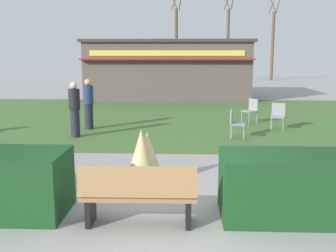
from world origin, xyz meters
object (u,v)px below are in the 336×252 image
Objects in this scene: food_kiosk at (169,69)px; parked_car_west_slot at (153,78)px; cafe_chair_center at (235,121)px; cafe_chair_north at (278,114)px; tree_left_bg at (273,45)px; cafe_chair_east at (251,109)px; tree_center_bg at (176,44)px; person_strolling at (75,109)px; tree_right_bg at (228,44)px; person_standing at (89,104)px; park_bench at (138,195)px.

food_kiosk is 7.89m from parked_car_west_slot.
cafe_chair_center is (2.45, -11.32, -1.11)m from food_kiosk.
cafe_chair_north is 0.20× the size of parked_car_west_slot.
food_kiosk is 2.10× the size of parked_car_west_slot.
tree_left_bg is (9.19, 15.44, 1.70)m from food_kiosk.
tree_center_bg is at bearing 98.79° from cafe_chair_east.
tree_left_bg is 1.00× the size of tree_center_bg.
person_strolling is 0.23× the size of tree_right_bg.
cafe_chair_north is 0.12× the size of tree_right_bg.
cafe_chair_center is at bearing -137.39° from cafe_chair_north.
tree_center_bg reaches higher than person_standing.
tree_right_bg reaches higher than person_strolling.
parked_car_west_slot is (-4.93, 16.25, 0.12)m from cafe_chair_east.
parked_car_west_slot is (0.84, 18.98, -0.22)m from person_strolling.
parked_car_west_slot is at bearing 94.14° from park_bench.
person_standing is 17.70m from parked_car_west_slot.
person_strolling is at bearing -96.15° from tree_center_bg.
parked_car_west_slot is at bearing -81.84° from person_strolling.
tree_right_bg is 4.76m from tree_center_bg.
cafe_chair_east is 0.12× the size of tree_center_bg.
cafe_chair_east and cafe_chair_north have the same top height.
tree_center_bg is at bearing 69.61° from parked_car_west_slot.
person_strolling reaches higher than cafe_chair_center.
food_kiosk reaches higher than cafe_chair_center.
tree_right_bg reaches higher than tree_left_bg.
parked_car_west_slot is at bearing 101.90° from cafe_chair_center.
tree_center_bg reaches higher than cafe_chair_center.
cafe_chair_east is 0.53× the size of person_standing.
parked_car_west_slot reaches higher than cafe_chair_east.
cafe_chair_center is 0.20× the size of parked_car_west_slot.
cafe_chair_center is at bearing -108.64° from cafe_chair_east.
tree_left_bg is 4.85m from tree_right_bg.
tree_left_bg is at bearing 74.89° from park_bench.
parked_car_west_slot is 8.99m from tree_right_bg.
cafe_chair_east is at bearing 71.36° from cafe_chair_center.
tree_left_bg is (11.47, 25.45, 2.47)m from person_standing.
person_standing is at bearing -92.35° from parked_car_west_slot.
tree_center_bg is at bearing 89.29° from food_kiosk.
parked_car_west_slot reaches higher than cafe_chair_north.
cafe_chair_east is at bearing -81.21° from tree_center_bg.
cafe_chair_east is at bearing -73.12° from parked_car_west_slot.
parked_car_west_slot is (-1.83, 25.23, 0.16)m from park_bench.
park_bench is 1.92× the size of cafe_chair_east.
person_strolling reaches higher than cafe_chair_north.
tree_left_bg is at bearing 78.53° from cafe_chair_north.
tree_right_bg is (0.71, 23.30, 2.83)m from cafe_chair_north.
food_kiosk is at bearing -120.75° from tree_left_bg.
person_standing is at bearing -96.23° from tree_center_bg.
tree_right_bg reaches higher than cafe_chair_north.
cafe_chair_east is 1.00× the size of cafe_chair_center.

